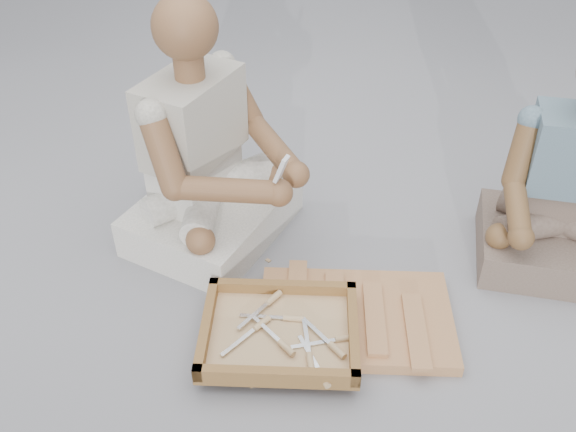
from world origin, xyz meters
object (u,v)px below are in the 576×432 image
at_px(craftsman, 207,163).
at_px(tool_tray, 280,332).
at_px(carved_panel, 356,318).
at_px(companion, 570,198).

bearing_deg(craftsman, tool_tray, 53.02).
relative_size(carved_panel, tool_tray, 1.06).
bearing_deg(companion, craftsman, 5.06).
xyz_separation_m(carved_panel, craftsman, (-0.71, 0.25, 0.31)).
distance_m(tool_tray, craftsman, 0.73).
height_order(tool_tray, craftsman, craftsman).
height_order(carved_panel, tool_tray, tool_tray).
bearing_deg(carved_panel, craftsman, 160.83).
xyz_separation_m(carved_panel, tool_tray, (-0.20, -0.21, 0.05)).
height_order(carved_panel, craftsman, craftsman).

